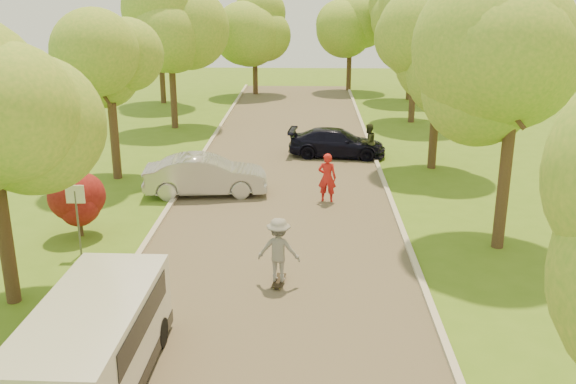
# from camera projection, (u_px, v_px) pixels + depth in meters

# --- Properties ---
(ground) EXTENTS (100.00, 100.00, 0.00)m
(ground) POSITION_uv_depth(u_px,v_px,m) (266.00, 325.00, 15.18)
(ground) COLOR #466E1A
(ground) RESTS_ON ground
(road) EXTENTS (8.00, 60.00, 0.01)m
(road) POSITION_uv_depth(u_px,v_px,m) (281.00, 212.00, 22.79)
(road) COLOR #4C4438
(road) RESTS_ON ground
(curb_left) EXTENTS (0.18, 60.00, 0.12)m
(curb_left) POSITION_uv_depth(u_px,v_px,m) (168.00, 209.00, 22.90)
(curb_left) COLOR #B2AD9E
(curb_left) RESTS_ON ground
(curb_right) EXTENTS (0.18, 60.00, 0.12)m
(curb_right) POSITION_uv_depth(u_px,v_px,m) (395.00, 211.00, 22.65)
(curb_right) COLOR #B2AD9E
(curb_right) RESTS_ON ground
(street_sign) EXTENTS (0.55, 0.06, 2.17)m
(street_sign) POSITION_uv_depth(u_px,v_px,m) (76.00, 205.00, 18.69)
(street_sign) COLOR #59595E
(street_sign) RESTS_ON ground
(red_shrub) EXTENTS (1.70, 1.70, 1.95)m
(red_shrub) POSITION_uv_depth(u_px,v_px,m) (79.00, 203.00, 20.27)
(red_shrub) COLOR #382619
(red_shrub) RESTS_ON ground
(tree_l_midb) EXTENTS (4.30, 4.20, 6.62)m
(tree_l_midb) POSITION_uv_depth(u_px,v_px,m) (113.00, 67.00, 25.40)
(tree_l_midb) COLOR #382619
(tree_l_midb) RESTS_ON ground
(tree_l_far) EXTENTS (4.92, 4.80, 7.79)m
(tree_l_far) POSITION_uv_depth(u_px,v_px,m) (174.00, 28.00, 34.63)
(tree_l_far) COLOR #382619
(tree_l_far) RESTS_ON ground
(tree_r_mida) EXTENTS (5.13, 5.00, 7.95)m
(tree_r_mida) POSITION_uv_depth(u_px,v_px,m) (525.00, 65.00, 18.02)
(tree_r_mida) COLOR #382619
(tree_r_mida) RESTS_ON ground
(tree_r_midb) EXTENTS (4.51, 4.40, 7.01)m
(tree_r_midb) POSITION_uv_depth(u_px,v_px,m) (444.00, 56.00, 26.80)
(tree_r_midb) COLOR #382619
(tree_r_midb) RESTS_ON ground
(tree_r_far) EXTENTS (5.33, 5.20, 8.34)m
(tree_r_far) POSITION_uv_depth(u_px,v_px,m) (421.00, 20.00, 36.00)
(tree_r_far) COLOR #382619
(tree_r_far) RESTS_ON ground
(tree_bg_a) EXTENTS (5.12, 5.00, 7.72)m
(tree_bg_a) POSITION_uv_depth(u_px,v_px,m) (162.00, 23.00, 42.37)
(tree_bg_a) COLOR #382619
(tree_bg_a) RESTS_ON ground
(tree_bg_b) EXTENTS (5.12, 5.00, 7.95)m
(tree_bg_b) POSITION_uv_depth(u_px,v_px,m) (416.00, 19.00, 43.67)
(tree_bg_b) COLOR #382619
(tree_bg_b) RESTS_ON ground
(tree_bg_c) EXTENTS (4.92, 4.80, 7.33)m
(tree_bg_c) POSITION_uv_depth(u_px,v_px,m) (257.00, 24.00, 46.08)
(tree_bg_c) COLOR #382619
(tree_bg_c) RESTS_ON ground
(tree_bg_d) EXTENTS (5.12, 5.00, 7.72)m
(tree_bg_d) POSITION_uv_depth(u_px,v_px,m) (353.00, 19.00, 47.67)
(tree_bg_d) COLOR #382619
(tree_bg_d) RESTS_ON ground
(minivan) EXTENTS (2.05, 5.06, 1.87)m
(minivan) POSITION_uv_depth(u_px,v_px,m) (94.00, 345.00, 12.50)
(minivan) COLOR silver
(minivan) RESTS_ON ground
(silver_sedan) EXTENTS (4.80, 2.11, 1.53)m
(silver_sedan) POSITION_uv_depth(u_px,v_px,m) (206.00, 175.00, 24.47)
(silver_sedan) COLOR #A9A9AE
(silver_sedan) RESTS_ON ground
(dark_sedan) EXTENTS (4.68, 2.29, 1.31)m
(dark_sedan) POSITION_uv_depth(u_px,v_px,m) (337.00, 143.00, 30.00)
(dark_sedan) COLOR black
(dark_sedan) RESTS_ON ground
(longboard) EXTENTS (0.37, 0.93, 0.11)m
(longboard) POSITION_uv_depth(u_px,v_px,m) (279.00, 281.00, 17.25)
(longboard) COLOR black
(longboard) RESTS_ON ground
(skateboarder) EXTENTS (1.22, 0.80, 1.76)m
(skateboarder) POSITION_uv_depth(u_px,v_px,m) (279.00, 250.00, 16.97)
(skateboarder) COLOR gray
(skateboarder) RESTS_ON longboard
(person_striped) EXTENTS (0.74, 0.56, 1.86)m
(person_striped) POSITION_uv_depth(u_px,v_px,m) (327.00, 178.00, 23.59)
(person_striped) COLOR #B41C1B
(person_striped) RESTS_ON ground
(person_olive) EXTENTS (1.04, 1.01, 1.68)m
(person_olive) POSITION_uv_depth(u_px,v_px,m) (368.00, 142.00, 29.37)
(person_olive) COLOR #2B301D
(person_olive) RESTS_ON ground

